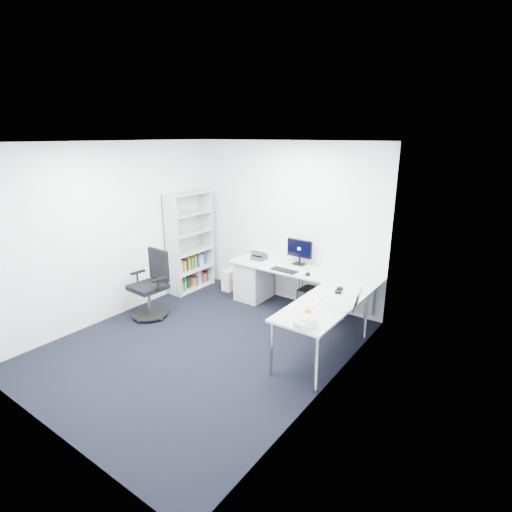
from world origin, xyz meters
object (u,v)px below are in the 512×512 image
Objects in this scene: l_desk at (290,297)px; task_chair at (148,285)px; laptop at (339,297)px; bookshelf at (190,242)px; monitor at (299,252)px.

task_chair reaches higher than l_desk.
task_chair reaches higher than laptop.
laptop is (3.26, -0.69, -0.05)m from bookshelf.
task_chair is at bearing 179.25° from laptop.
l_desk is 5.48× the size of monitor.
bookshelf is at bearing 178.68° from l_desk.
task_chair is 3.01m from laptop.
task_chair is 2.48m from monitor.
bookshelf is (-2.17, 0.05, 0.54)m from l_desk.
monitor reaches higher than task_chair.
monitor is (1.70, 1.76, 0.41)m from task_chair.
bookshelf reaches higher than task_chair.
laptop is (1.24, -1.18, -0.08)m from monitor.
l_desk is 2.23m from task_chair.
bookshelf is 1.70× the size of task_chair.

